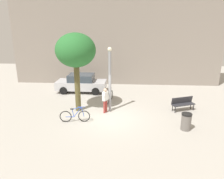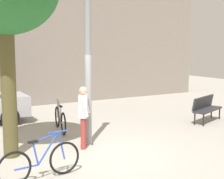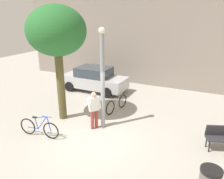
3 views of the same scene
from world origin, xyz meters
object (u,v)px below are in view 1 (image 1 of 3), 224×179
object	(u,v)px
plaza_tree	(76,51)
bicycle_silver	(110,97)
lamppost	(110,78)
parked_car_silver	(81,83)
trash_bin	(186,122)
park_bench	(183,103)
bicycle_blue	(75,116)
person_by_lamppost	(105,99)

from	to	relation	value
plaza_tree	bicycle_silver	xyz separation A→B (m)	(2.00, 1.84, -3.62)
lamppost	plaza_tree	distance (m)	2.74
parked_car_silver	trash_bin	size ratio (longest dim) A/B	4.35
park_bench	bicycle_blue	distance (m)	7.24
lamppost	bicycle_silver	size ratio (longest dim) A/B	2.39
park_bench	parked_car_silver	size ratio (longest dim) A/B	0.39
person_by_lamppost	bicycle_blue	size ratio (longest dim) A/B	0.93
lamppost	park_bench	xyz separation A→B (m)	(4.92, 0.43, -1.76)
park_bench	trash_bin	size ratio (longest dim) A/B	1.71
lamppost	bicycle_silver	bearing A→B (deg)	94.80
bicycle_blue	person_by_lamppost	bearing A→B (deg)	42.58
person_by_lamppost	park_bench	size ratio (longest dim) A/B	1.00
person_by_lamppost	bicycle_blue	xyz separation A→B (m)	(-1.68, -1.54, -0.58)
lamppost	parked_car_silver	distance (m)	5.17
plaza_tree	lamppost	bearing A→B (deg)	0.90
lamppost	trash_bin	world-z (taller)	lamppost
lamppost	trash_bin	bearing A→B (deg)	-28.67
bicycle_blue	trash_bin	world-z (taller)	trash_bin
person_by_lamppost	park_bench	world-z (taller)	person_by_lamppost
person_by_lamppost	bicycle_silver	xyz separation A→B (m)	(0.13, 2.09, -0.58)
parked_car_silver	trash_bin	xyz separation A→B (m)	(7.17, -6.50, -0.29)
person_by_lamppost	trash_bin	bearing A→B (deg)	-24.39
park_bench	parked_car_silver	xyz separation A→B (m)	(-7.69, 3.66, 0.23)
parked_car_silver	lamppost	bearing A→B (deg)	-55.94
parked_car_silver	plaza_tree	bearing A→B (deg)	-81.49
bicycle_blue	bicycle_silver	world-z (taller)	same
bicycle_silver	trash_bin	xyz separation A→B (m)	(4.56, -4.21, 0.11)
person_by_lamppost	bicycle_silver	distance (m)	2.17
trash_bin	parked_car_silver	bearing A→B (deg)	137.82
trash_bin	lamppost	bearing A→B (deg)	151.33
bicycle_silver	parked_car_silver	distance (m)	3.50
park_bench	trash_bin	distance (m)	2.89
bicycle_silver	trash_bin	world-z (taller)	trash_bin
park_bench	bicycle_silver	bearing A→B (deg)	164.89
lamppost	person_by_lamppost	bearing A→B (deg)	-134.55
lamppost	bicycle_blue	bearing A→B (deg)	-136.99
person_by_lamppost	plaza_tree	xyz separation A→B (m)	(-1.87, 0.25, 3.04)
park_bench	bicycle_silver	distance (m)	5.25
plaza_tree	trash_bin	xyz separation A→B (m)	(6.56, -2.38, -3.51)
parked_car_silver	park_bench	bearing A→B (deg)	-25.45
plaza_tree	park_bench	bearing A→B (deg)	3.78
bicycle_blue	trash_bin	bearing A→B (deg)	-5.23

